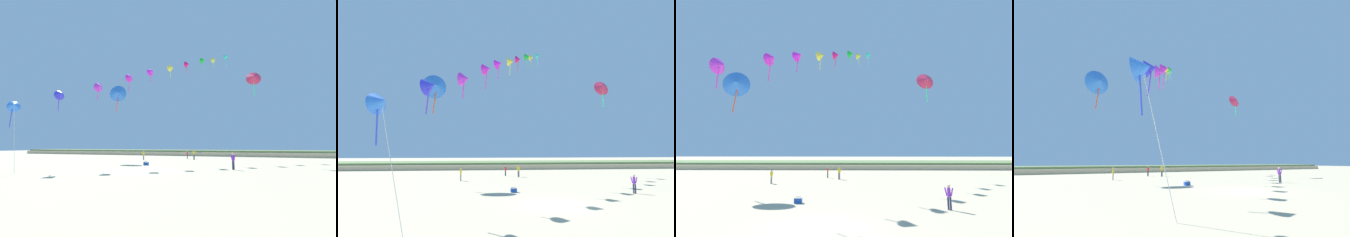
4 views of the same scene
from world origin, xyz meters
The scene contains 10 objects.
ground_plane centered at (0.00, 0.00, 0.00)m, with size 240.00×240.00×0.00m, color beige.
dune_ridge centered at (0.00, 40.16, 0.68)m, with size 120.00×13.27×1.36m.
person_near_left centered at (-7.70, 15.66, 0.91)m, with size 0.28×0.54×1.58m.
person_near_right centered at (-1.40, 21.14, 0.89)m, with size 0.32×0.51×1.55m.
person_mid_center centered at (8.34, 3.98, 0.97)m, with size 0.52×0.41×1.67m.
person_far_left centered at (0.31, 19.47, 0.99)m, with size 0.59×0.27×1.71m.
kite_banner_string centered at (-2.48, 11.33, 13.97)m, with size 17.02×35.32×22.24m.
large_kite_low_lead centered at (10.71, 13.73, 12.12)m, with size 2.19×1.46×3.71m.
large_kite_mid_trail centered at (-10.56, 11.41, 11.15)m, with size 2.97×1.91×4.68m.
beach_cooler centered at (-2.29, 5.80, 0.21)m, with size 0.58×0.41×0.46m.
Camera 1 is at (10.43, -19.66, 2.30)m, focal length 24.00 mm.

